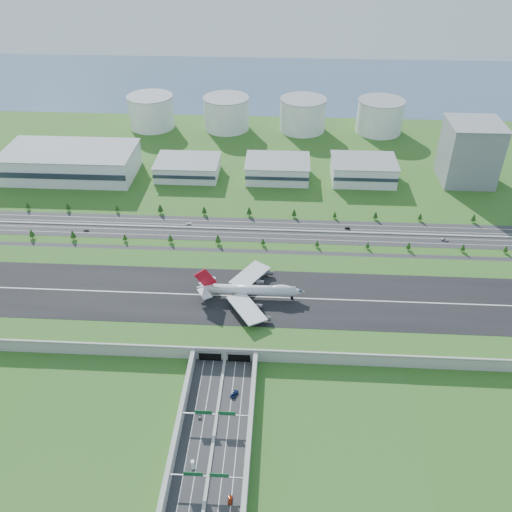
# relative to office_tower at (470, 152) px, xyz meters

# --- Properties ---
(ground) EXTENTS (1200.00, 1200.00, 0.00)m
(ground) POSITION_rel_office_tower_xyz_m (-200.00, -195.00, -27.50)
(ground) COLOR #264E18
(ground) RESTS_ON ground
(airfield_deck) EXTENTS (520.00, 100.00, 9.20)m
(airfield_deck) POSITION_rel_office_tower_xyz_m (-200.00, -195.09, -23.38)
(airfield_deck) COLOR gray
(airfield_deck) RESTS_ON ground
(underpass_road) EXTENTS (38.80, 120.40, 8.00)m
(underpass_road) POSITION_rel_office_tower_xyz_m (-200.00, -294.42, -24.07)
(underpass_road) COLOR #28282B
(underpass_road) RESTS_ON ground
(sign_gantry_near) EXTENTS (38.70, 0.70, 9.80)m
(sign_gantry_near) POSITION_rel_office_tower_xyz_m (-200.00, -290.04, -20.55)
(sign_gantry_near) COLOR gray
(sign_gantry_near) RESTS_ON ground
(sign_gantry_far) EXTENTS (38.70, 0.70, 9.80)m
(sign_gantry_far) POSITION_rel_office_tower_xyz_m (-200.00, -325.04, -20.55)
(sign_gantry_far) COLOR gray
(sign_gantry_far) RESTS_ON ground
(north_expressway) EXTENTS (560.00, 36.00, 0.12)m
(north_expressway) POSITION_rel_office_tower_xyz_m (-200.00, -100.00, -27.44)
(north_expressway) COLOR #28282B
(north_expressway) RESTS_ON ground
(tree_row) EXTENTS (501.76, 48.71, 8.47)m
(tree_row) POSITION_rel_office_tower_xyz_m (-209.74, -99.59, -22.85)
(tree_row) COLOR #3D2819
(tree_row) RESTS_ON ground
(hangar_west) EXTENTS (120.00, 60.00, 25.00)m
(hangar_west) POSITION_rel_office_tower_xyz_m (-370.00, -10.00, -15.00)
(hangar_west) COLOR silver
(hangar_west) RESTS_ON ground
(hangar_mid_a) EXTENTS (58.00, 42.00, 15.00)m
(hangar_mid_a) POSITION_rel_office_tower_xyz_m (-260.00, -5.00, -20.00)
(hangar_mid_a) COLOR silver
(hangar_mid_a) RESTS_ON ground
(hangar_mid_b) EXTENTS (58.00, 42.00, 17.00)m
(hangar_mid_b) POSITION_rel_office_tower_xyz_m (-175.00, -5.00, -19.00)
(hangar_mid_b) COLOR silver
(hangar_mid_b) RESTS_ON ground
(hangar_mid_c) EXTENTS (58.00, 42.00, 19.00)m
(hangar_mid_c) POSITION_rel_office_tower_xyz_m (-95.00, -5.00, -18.00)
(hangar_mid_c) COLOR silver
(hangar_mid_c) RESTS_ON ground
(office_tower) EXTENTS (46.00, 46.00, 55.00)m
(office_tower) POSITION_rel_office_tower_xyz_m (0.00, 0.00, 0.00)
(office_tower) COLOR slate
(office_tower) RESTS_ON ground
(fuel_tank_a) EXTENTS (50.00, 50.00, 35.00)m
(fuel_tank_a) POSITION_rel_office_tower_xyz_m (-320.00, 115.00, -10.00)
(fuel_tank_a) COLOR silver
(fuel_tank_a) RESTS_ON ground
(fuel_tank_b) EXTENTS (50.00, 50.00, 35.00)m
(fuel_tank_b) POSITION_rel_office_tower_xyz_m (-235.00, 115.00, -10.00)
(fuel_tank_b) COLOR silver
(fuel_tank_b) RESTS_ON ground
(fuel_tank_c) EXTENTS (50.00, 50.00, 35.00)m
(fuel_tank_c) POSITION_rel_office_tower_xyz_m (-150.00, 115.00, -10.00)
(fuel_tank_c) COLOR silver
(fuel_tank_c) RESTS_ON ground
(fuel_tank_d) EXTENTS (50.00, 50.00, 35.00)m
(fuel_tank_d) POSITION_rel_office_tower_xyz_m (-65.00, 115.00, -10.00)
(fuel_tank_d) COLOR silver
(fuel_tank_d) RESTS_ON ground
(bay_water) EXTENTS (1200.00, 260.00, 0.06)m
(bay_water) POSITION_rel_office_tower_xyz_m (-200.00, 285.00, -27.47)
(bay_water) COLOR #3D5775
(bay_water) RESTS_ON ground
(boeing_747) EXTENTS (71.36, 67.50, 22.07)m
(boeing_747) POSITION_rel_office_tower_xyz_m (-187.89, -195.64, -13.25)
(boeing_747) COLOR silver
(boeing_747) RESTS_ON airfield_deck
(car_0) EXTENTS (3.42, 5.35, 1.70)m
(car_0) POSITION_rel_office_tower_xyz_m (-209.27, -285.69, -26.53)
(car_0) COLOR #A7A8AC
(car_0) RESTS_ON ground
(car_1) EXTENTS (2.90, 5.12, 1.60)m
(car_1) POSITION_rel_office_tower_xyz_m (-208.13, -315.08, -26.58)
(car_1) COLOR silver
(car_1) RESTS_ON ground
(car_2) EXTENTS (4.78, 6.58, 1.66)m
(car_2) POSITION_rel_office_tower_xyz_m (-192.02, -270.65, -26.55)
(car_2) COLOR #0E1D46
(car_2) RESTS_ON ground
(car_3) EXTENTS (1.95, 4.79, 1.39)m
(car_3) POSITION_rel_office_tower_xyz_m (-188.50, -332.05, -26.69)
(car_3) COLOR maroon
(car_3) RESTS_ON ground
(car_4) EXTENTS (4.59, 1.96, 1.54)m
(car_4) POSITION_rel_office_tower_xyz_m (-325.82, -109.11, -26.61)
(car_4) COLOR slate
(car_4) RESTS_ON ground
(car_5) EXTENTS (4.45, 1.86, 1.43)m
(car_5) POSITION_rel_office_tower_xyz_m (-116.21, -94.42, -26.66)
(car_5) COLOR black
(car_5) RESTS_ON ground
(car_6) EXTENTS (6.11, 4.15, 1.55)m
(car_6) POSITION_rel_office_tower_xyz_m (-41.58, -107.42, -26.60)
(car_6) COLOR #B4B3B8
(car_6) RESTS_ON ground
(car_7) EXTENTS (4.85, 2.86, 1.32)m
(car_7) POSITION_rel_office_tower_xyz_m (-245.78, -94.75, -26.72)
(car_7) COLOR white
(car_7) RESTS_ON ground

